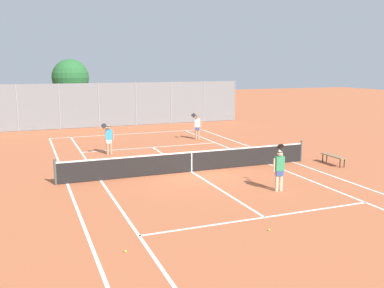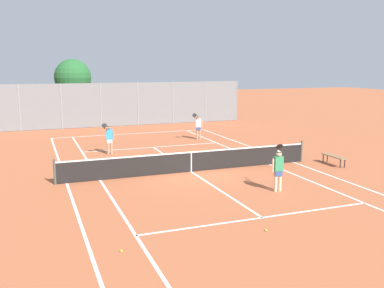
# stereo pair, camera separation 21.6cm
# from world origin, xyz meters

# --- Properties ---
(ground_plane) EXTENTS (120.00, 120.00, 0.00)m
(ground_plane) POSITION_xyz_m (0.00, 0.00, 0.00)
(ground_plane) COLOR #B25B38
(court_line_markings) EXTENTS (11.10, 23.90, 0.01)m
(court_line_markings) POSITION_xyz_m (0.00, 0.00, 0.00)
(court_line_markings) COLOR white
(court_line_markings) RESTS_ON ground
(tennis_net) EXTENTS (12.00, 0.10, 1.07)m
(tennis_net) POSITION_xyz_m (0.00, 0.00, 0.51)
(tennis_net) COLOR #474C47
(tennis_net) RESTS_ON ground
(player_near_side) EXTENTS (0.73, 0.72, 1.77)m
(player_near_side) POSITION_xyz_m (2.04, -4.04, 0.93)
(player_near_side) COLOR beige
(player_near_side) RESTS_ON ground
(player_far_left) EXTENTS (0.74, 0.72, 1.77)m
(player_far_left) POSITION_xyz_m (-2.76, 5.30, 0.93)
(player_far_left) COLOR tan
(player_far_left) RESTS_ON ground
(player_far_right) EXTENTS (0.84, 0.69, 1.77)m
(player_far_right) POSITION_xyz_m (3.53, 7.98, 0.93)
(player_far_right) COLOR tan
(player_far_right) RESTS_ON ground
(loose_tennis_ball_0) EXTENTS (0.07, 0.07, 0.07)m
(loose_tennis_ball_0) POSITION_xyz_m (-0.47, -7.44, 0.03)
(loose_tennis_ball_0) COLOR #D1DB33
(loose_tennis_ball_0) RESTS_ON ground
(loose_tennis_ball_2) EXTENTS (0.07, 0.07, 0.07)m
(loose_tennis_ball_2) POSITION_xyz_m (3.13, 3.94, 0.03)
(loose_tennis_ball_2) COLOR #D1DB33
(loose_tennis_ball_2) RESTS_ON ground
(loose_tennis_ball_3) EXTENTS (0.07, 0.07, 0.07)m
(loose_tennis_ball_3) POSITION_xyz_m (-4.74, -7.34, 0.03)
(loose_tennis_ball_3) COLOR #D1DB33
(loose_tennis_ball_3) RESTS_ON ground
(courtside_bench) EXTENTS (0.36, 1.50, 0.47)m
(courtside_bench) POSITION_xyz_m (6.99, -1.20, 0.41)
(courtside_bench) COLOR olive
(courtside_bench) RESTS_ON ground
(back_fence) EXTENTS (20.87, 0.08, 3.47)m
(back_fence) POSITION_xyz_m (0.00, 16.09, 1.74)
(back_fence) COLOR gray
(back_fence) RESTS_ON ground
(tree_behind_left) EXTENTS (3.08, 3.08, 5.33)m
(tree_behind_left) POSITION_xyz_m (-3.16, 19.93, 3.67)
(tree_behind_left) COLOR brown
(tree_behind_left) RESTS_ON ground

